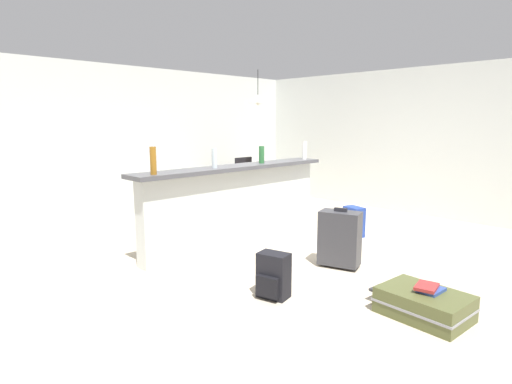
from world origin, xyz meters
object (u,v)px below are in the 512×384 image
(pendant_lamp, at_px, (258,99))
(book_stack, at_px, (429,288))
(bottle_green, at_px, (262,155))
(dining_chair_near_partition, at_px, (274,185))
(backpack_blue, at_px, (353,222))
(backpack_black, at_px, (273,276))
(suitcase_flat_olive, at_px, (424,304))
(bottle_white, at_px, (304,150))
(dining_chair_far_side, at_px, (240,178))
(dining_table, at_px, (254,174))
(suitcase_upright_charcoal, at_px, (340,238))
(bottle_amber, at_px, (153,161))
(bottle_clear, at_px, (214,158))

(pendant_lamp, xyz_separation_m, book_stack, (-2.07, -4.08, -1.75))
(bottle_green, xyz_separation_m, dining_chair_near_partition, (1.25, 0.94, -0.64))
(backpack_blue, bearing_deg, bottle_green, 139.66)
(backpack_black, height_order, backpack_blue, same)
(backpack_blue, bearing_deg, suitcase_flat_olive, -134.14)
(bottle_white, height_order, dining_chair_far_side, bottle_white)
(dining_table, bearing_deg, backpack_black, -131.85)
(pendant_lamp, height_order, backpack_blue, pendant_lamp)
(dining_table, relative_size, backpack_blue, 2.62)
(pendant_lamp, bearing_deg, dining_table, 166.19)
(suitcase_upright_charcoal, bearing_deg, dining_chair_far_side, 64.71)
(dining_chair_near_partition, height_order, suitcase_upright_charcoal, dining_chair_near_partition)
(backpack_blue, distance_m, suitcase_upright_charcoal, 1.35)
(bottle_amber, distance_m, book_stack, 2.93)
(bottle_clear, distance_m, pendant_lamp, 2.75)
(bottle_amber, xyz_separation_m, suitcase_flat_olive, (0.95, -2.58, -1.08))
(pendant_lamp, bearing_deg, bottle_amber, -154.04)
(bottle_green, bearing_deg, dining_table, 48.54)
(bottle_green, xyz_separation_m, dining_chair_far_side, (1.38, 1.94, -0.64))
(backpack_black, bearing_deg, bottle_amber, 103.53)
(dining_chair_far_side, bearing_deg, dining_chair_near_partition, -97.07)
(book_stack, bearing_deg, bottle_white, 58.94)
(pendant_lamp, bearing_deg, dining_chair_near_partition, -101.92)
(backpack_blue, bearing_deg, bottle_amber, 163.45)
(bottle_clear, relative_size, pendant_lamp, 0.39)
(dining_chair_near_partition, xyz_separation_m, book_stack, (-1.96, -3.58, -0.27))
(dining_table, relative_size, suitcase_upright_charcoal, 1.64)
(dining_chair_near_partition, bearing_deg, book_stack, -118.68)
(pendant_lamp, bearing_deg, bottle_clear, -146.39)
(pendant_lamp, relative_size, suitcase_flat_olive, 0.73)
(dining_chair_near_partition, xyz_separation_m, pendant_lamp, (0.10, 0.49, 1.48))
(bottle_amber, relative_size, bottle_clear, 1.24)
(bottle_green, distance_m, suitcase_upright_charcoal, 1.67)
(dining_chair_near_partition, relative_size, backpack_black, 2.21)
(suitcase_flat_olive, distance_m, book_stack, 0.14)
(suitcase_flat_olive, xyz_separation_m, backpack_blue, (1.73, 1.78, 0.09))
(dining_table, height_order, suitcase_flat_olive, dining_table)
(pendant_lamp, bearing_deg, suitcase_flat_olive, -117.32)
(dining_chair_near_partition, relative_size, backpack_blue, 2.21)
(dining_table, bearing_deg, suitcase_flat_olive, -116.38)
(dining_chair_far_side, distance_m, book_stack, 5.04)
(bottle_clear, height_order, dining_chair_far_side, bottle_clear)
(dining_table, bearing_deg, dining_chair_near_partition, -93.35)
(bottle_green, xyz_separation_m, backpack_black, (-1.34, -1.48, -0.96))
(bottle_amber, relative_size, backpack_black, 0.71)
(bottle_amber, bearing_deg, suitcase_flat_olive, -69.85)
(bottle_clear, height_order, bottle_white, bottle_white)
(bottle_amber, bearing_deg, bottle_green, 1.59)
(dining_chair_far_side, height_order, backpack_black, dining_chair_far_side)
(bottle_amber, distance_m, pendant_lamp, 3.48)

